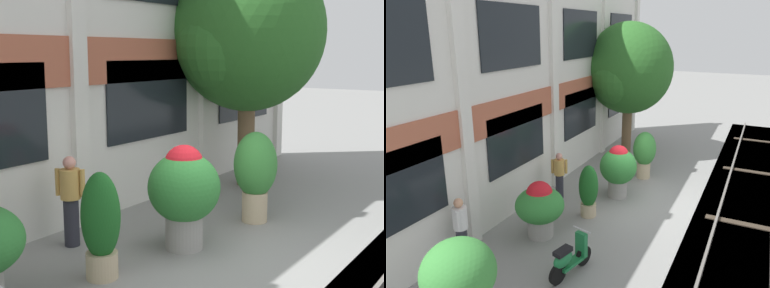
# 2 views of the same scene
# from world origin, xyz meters

# --- Properties ---
(ground_plane) EXTENTS (80.00, 80.00, 0.00)m
(ground_plane) POSITION_xyz_m (0.00, 0.00, 0.00)
(ground_plane) COLOR gray
(apartment_facade) EXTENTS (17.27, 0.64, 7.17)m
(apartment_facade) POSITION_xyz_m (0.00, 3.36, 3.58)
(apartment_facade) COLOR silver
(apartment_facade) RESTS_ON ground
(broadleaf_tree) EXTENTS (3.87, 3.69, 5.67)m
(broadleaf_tree) POSITION_xyz_m (4.55, 2.05, 3.65)
(broadleaf_tree) COLOR brown
(broadleaf_tree) RESTS_ON ground
(potted_plant_fluted_column) EXTENTS (0.58, 0.58, 1.59)m
(potted_plant_fluted_column) POSITION_xyz_m (-1.58, 1.04, 0.82)
(potted_plant_fluted_column) COLOR tan
(potted_plant_fluted_column) RESTS_ON ground
(potted_plant_ribbed_drum) EXTENTS (0.84, 0.84, 1.77)m
(potted_plant_ribbed_drum) POSITION_xyz_m (2.06, 0.47, 1.02)
(potted_plant_ribbed_drum) COLOR tan
(potted_plant_ribbed_drum) RESTS_ON ground
(potted_plant_glazed_jar) EXTENTS (1.21, 1.21, 1.77)m
(potted_plant_glazed_jar) POSITION_xyz_m (0.08, 0.75, 1.03)
(potted_plant_glazed_jar) COLOR gray
(potted_plant_glazed_jar) RESTS_ON ground
(resident_watching_tracks) EXTENTS (0.34, 0.49, 1.56)m
(resident_watching_tracks) POSITION_xyz_m (-0.90, 2.41, 0.83)
(resident_watching_tracks) COLOR #282833
(resident_watching_tracks) RESTS_ON ground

